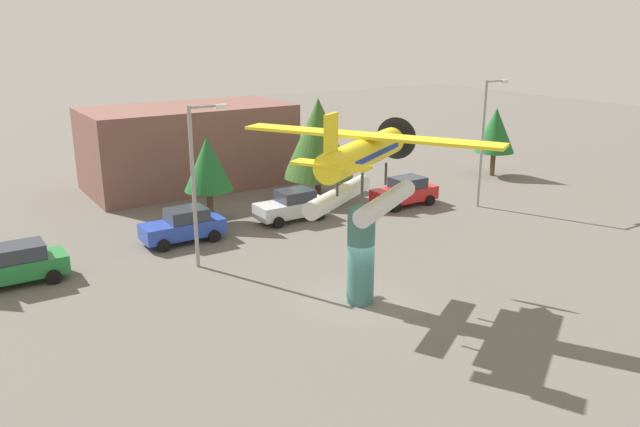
% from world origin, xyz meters
% --- Properties ---
extents(ground_plane, '(140.00, 140.00, 0.00)m').
position_xyz_m(ground_plane, '(0.00, 0.00, 0.00)').
color(ground_plane, '#605B54').
extents(display_pedestal, '(1.10, 1.10, 3.99)m').
position_xyz_m(display_pedestal, '(0.00, 0.00, 1.99)').
color(display_pedestal, '#386B66').
rests_on(display_pedestal, ground).
extents(floatplane_monument, '(7.04, 9.52, 4.00)m').
position_xyz_m(floatplane_monument, '(0.11, 0.07, 5.66)').
color(floatplane_monument, silver).
rests_on(floatplane_monument, display_pedestal).
extents(car_near_green, '(4.20, 2.02, 1.76)m').
position_xyz_m(car_near_green, '(-11.37, 9.58, 0.88)').
color(car_near_green, '#237A38').
rests_on(car_near_green, ground).
extents(car_mid_blue, '(4.20, 2.02, 1.76)m').
position_xyz_m(car_mid_blue, '(-3.28, 10.88, 0.88)').
color(car_mid_blue, '#2847B7').
rests_on(car_mid_blue, ground).
extents(car_far_silver, '(4.20, 2.02, 1.76)m').
position_xyz_m(car_far_silver, '(3.34, 11.11, 0.88)').
color(car_far_silver, silver).
rests_on(car_far_silver, ground).
extents(car_distant_red, '(4.20, 2.02, 1.76)m').
position_xyz_m(car_distant_red, '(10.78, 9.97, 0.88)').
color(car_distant_red, red).
rests_on(car_distant_red, ground).
extents(streetlight_primary, '(1.84, 0.28, 7.46)m').
position_xyz_m(streetlight_primary, '(-3.83, 7.23, 4.36)').
color(streetlight_primary, gray).
rests_on(streetlight_primary, ground).
extents(streetlight_secondary, '(1.84, 0.28, 7.70)m').
position_xyz_m(streetlight_secondary, '(14.59, 7.31, 4.48)').
color(streetlight_secondary, gray).
rests_on(streetlight_secondary, ground).
extents(storefront_building, '(13.69, 7.05, 5.51)m').
position_xyz_m(storefront_building, '(1.51, 22.00, 2.75)').
color(storefront_building, brown).
rests_on(storefront_building, ground).
extents(tree_east, '(2.74, 2.74, 4.93)m').
position_xyz_m(tree_east, '(-0.80, 13.25, 3.38)').
color(tree_east, brown).
rests_on(tree_east, ground).
extents(tree_center_back, '(4.45, 4.45, 6.50)m').
position_xyz_m(tree_center_back, '(6.91, 13.93, 4.02)').
color(tree_center_back, brown).
rests_on(tree_center_back, ground).
extents(tree_far_east, '(2.91, 2.91, 5.01)m').
position_xyz_m(tree_far_east, '(21.47, 12.62, 3.38)').
color(tree_far_east, brown).
rests_on(tree_far_east, ground).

